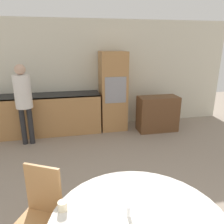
{
  "coord_description": "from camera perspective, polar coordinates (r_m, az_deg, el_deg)",
  "views": [
    {
      "loc": [
        -0.7,
        -0.23,
        2.06
      ],
      "look_at": [
        -0.06,
        2.78,
        1.08
      ],
      "focal_mm": 35.0,
      "sensor_mm": 36.0,
      "label": 1
    }
  ],
  "objects": [
    {
      "name": "person_standing",
      "position": [
        4.73,
        -22.16,
        3.87
      ],
      "size": [
        0.33,
        0.33,
        1.67
      ],
      "color": "#262628",
      "rests_on": "ground_plane"
    },
    {
      "name": "cup",
      "position": [
        2.01,
        -12.79,
        -22.8
      ],
      "size": [
        0.08,
        0.08,
        0.08
      ],
      "color": "beige",
      "rests_on": "dining_table"
    },
    {
      "name": "wall_back",
      "position": [
        5.49,
        -4.57,
        9.6
      ],
      "size": [
        6.97,
        0.05,
        2.6
      ],
      "color": "beige",
      "rests_on": "ground_plane"
    },
    {
      "name": "kitchen_counter",
      "position": [
        5.32,
        -17.82,
        -0.53
      ],
      "size": [
        2.68,
        0.6,
        0.93
      ],
      "color": "#AD7A47",
      "rests_on": "ground_plane"
    },
    {
      "name": "chair_far_left",
      "position": [
        2.4,
        -18.31,
        -23.12
      ],
      "size": [
        0.54,
        0.54,
        0.96
      ],
      "rotation": [
        0.0,
        0.0,
        5.79
      ],
      "color": "#AD7A47",
      "rests_on": "ground_plane"
    },
    {
      "name": "salt_shaker",
      "position": [
        1.92,
        4.36,
        -24.43
      ],
      "size": [
        0.03,
        0.03,
        0.09
      ],
      "color": "white",
      "rests_on": "dining_table"
    },
    {
      "name": "sideboard",
      "position": [
        5.39,
        11.81,
        -0.44
      ],
      "size": [
        0.95,
        0.45,
        0.85
      ],
      "color": "brown",
      "rests_on": "ground_plane"
    },
    {
      "name": "bowl_near",
      "position": [
        1.86,
        8.25,
        -26.89
      ],
      "size": [
        0.14,
        0.14,
        0.05
      ],
      "color": "white",
      "rests_on": "dining_table"
    },
    {
      "name": "oven_unit",
      "position": [
        5.29,
        0.25,
        5.38
      ],
      "size": [
        0.62,
        0.59,
        1.88
      ],
      "color": "#AD7A47",
      "rests_on": "ground_plane"
    }
  ]
}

